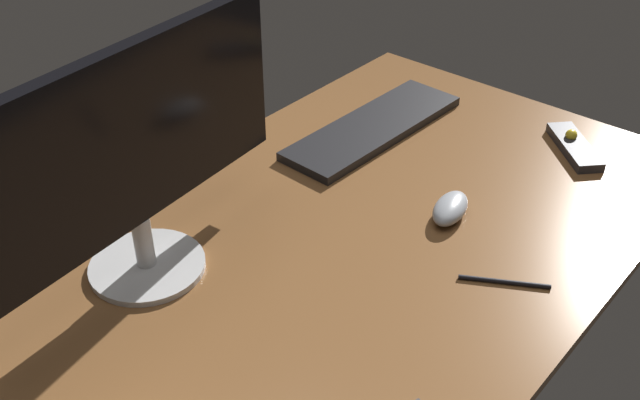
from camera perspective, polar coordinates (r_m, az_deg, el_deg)
desk at (r=136.65cm, az=2.03°, el=-3.25°), size 140.00×84.00×2.00cm
monitor at (r=119.91cm, az=-14.07°, el=3.43°), size 62.67×19.51×39.52cm
keyboard at (r=168.09cm, az=4.00°, el=5.42°), size 46.35×15.65×1.93cm
computer_mouse at (r=142.50cm, az=9.67°, el=-0.61°), size 12.22×8.09×3.52cm
media_remote at (r=169.16cm, az=18.40°, el=3.84°), size 16.27×16.88×3.67cm
pen at (r=129.96cm, az=13.56°, el=-5.94°), size 8.22×13.32×0.79cm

